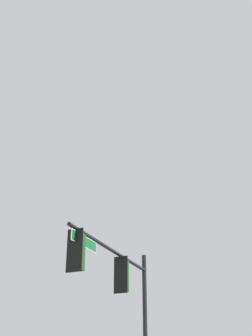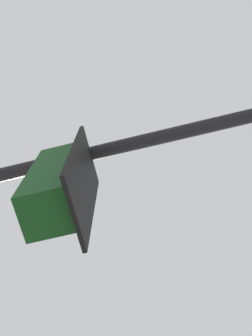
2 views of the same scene
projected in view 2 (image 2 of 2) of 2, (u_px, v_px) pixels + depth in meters
name	position (u px, v px, depth m)	size (l,w,h in m)	color
signal_pole_near	(123.00, 192.00, 2.97)	(6.22, 0.64, 6.33)	black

